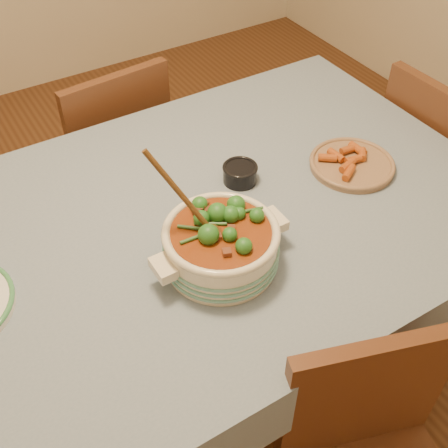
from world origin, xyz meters
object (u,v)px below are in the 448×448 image
Objects in this scene: chair_far at (113,152)px; chair_right at (436,173)px; stew_casserole at (221,243)px; condiment_bowl at (240,173)px; dining_table at (196,242)px; fried_plate at (352,163)px.

chair_far is 1.20m from chair_right.
condiment_bowl is at bearing 49.05° from stew_casserole.
condiment_bowl is at bearing 95.85° from chair_far.
dining_table is 0.24m from stew_casserole.
dining_table is at bearing -160.06° from condiment_bowl.
condiment_bowl is 0.33m from fried_plate.
chair_far reaches higher than condiment_bowl.
chair_right is at bearing 9.50° from stew_casserole.
fried_plate is 0.57m from chair_right.
chair_right is at bearing 5.55° from fried_plate.
stew_casserole is 0.41× the size of chair_far.
stew_casserole is at bearing -130.95° from condiment_bowl.
dining_table is 4.88× the size of stew_casserole.
stew_casserole is 1.08m from chair_right.
chair_far is 0.97× the size of chair_right.
fried_plate is at bearing -20.91° from condiment_bowl.
fried_plate is at bearing -6.01° from dining_table.
stew_casserole is at bearing 97.95° from chair_right.
stew_casserole is (-0.02, -0.17, 0.16)m from dining_table.
stew_casserole is 0.53m from fried_plate.
chair_far is at bearing 49.91° from chair_right.
dining_table is at bearing 88.24° from chair_right.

